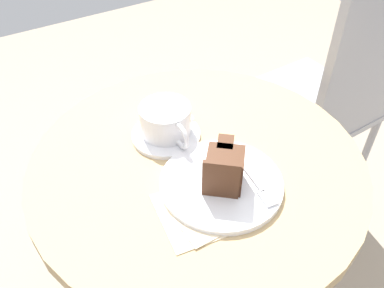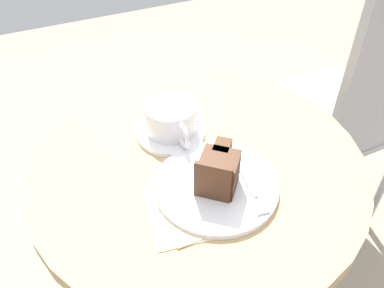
{
  "view_description": "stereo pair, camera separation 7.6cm",
  "coord_description": "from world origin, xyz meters",
  "views": [
    {
      "loc": [
        0.48,
        -0.31,
        1.23
      ],
      "look_at": [
        -0.0,
        -0.01,
        0.72
      ],
      "focal_mm": 38.0,
      "sensor_mm": 36.0,
      "label": 1
    },
    {
      "loc": [
        0.51,
        -0.24,
        1.23
      ],
      "look_at": [
        -0.0,
        -0.01,
        0.72
      ],
      "focal_mm": 38.0,
      "sensor_mm": 36.0,
      "label": 2
    }
  ],
  "objects": [
    {
      "name": "teaspoon",
      "position": [
        -0.12,
        0.02,
        0.69
      ],
      "size": [
        0.06,
        0.1,
        0.0
      ],
      "rotation": [
        0.0,
        0.0,
        1.09
      ],
      "color": "silver",
      "rests_on": "saucer"
    },
    {
      "name": "coffee_cup",
      "position": [
        -0.09,
        -0.02,
        0.72
      ],
      "size": [
        0.14,
        0.1,
        0.06
      ],
      "color": "white",
      "rests_on": "saucer"
    },
    {
      "name": "cake_slice",
      "position": [
        0.09,
        -0.0,
        0.73
      ],
      "size": [
        0.09,
        0.09,
        0.08
      ],
      "rotation": [
        0.0,
        0.0,
        2.43
      ],
      "color": "#422619",
      "rests_on": "cake_plate"
    },
    {
      "name": "saucer",
      "position": [
        -0.09,
        -0.02,
        0.69
      ],
      "size": [
        0.14,
        0.14,
        0.01
      ],
      "color": "white",
      "rests_on": "cafe_table"
    },
    {
      "name": "cake_plate",
      "position": [
        0.08,
        0.0,
        0.69
      ],
      "size": [
        0.22,
        0.22,
        0.01
      ],
      "color": "white",
      "rests_on": "cafe_table"
    },
    {
      "name": "cafe_table",
      "position": [
        0.0,
        0.0,
        0.56
      ],
      "size": [
        0.65,
        0.65,
        0.68
      ],
      "color": "tan",
      "rests_on": "ground"
    },
    {
      "name": "napkin",
      "position": [
        0.11,
        -0.06,
        0.68
      ],
      "size": [
        0.15,
        0.15,
        0.0
      ],
      "rotation": [
        0.0,
        0.0,
        1.42
      ],
      "color": "beige",
      "rests_on": "cafe_table"
    },
    {
      "name": "fork",
      "position": [
        0.12,
        0.05,
        0.7
      ],
      "size": [
        0.14,
        0.04,
        0.0
      ],
      "rotation": [
        0.0,
        0.0,
        6.14
      ],
      "color": "silver",
      "rests_on": "cake_plate"
    },
    {
      "name": "cafe_chair",
      "position": [
        -0.14,
        0.56,
        0.55
      ],
      "size": [
        0.39,
        0.39,
        0.92
      ],
      "rotation": [
        0.0,
        0.0,
        4.74
      ],
      "color": "#9E9EA3",
      "rests_on": "ground"
    }
  ]
}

